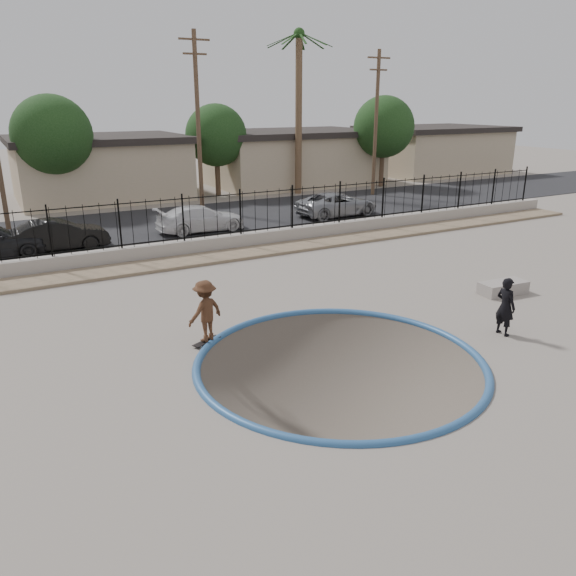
# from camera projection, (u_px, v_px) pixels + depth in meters

# --- Properties ---
(ground) EXTENTS (120.00, 120.00, 2.20)m
(ground) POSITION_uv_depth(u_px,v_px,m) (174.00, 270.00, 24.64)
(ground) COLOR gray
(ground) RESTS_ON ground
(bowl_pit) EXTENTS (6.84, 6.84, 1.80)m
(bowl_pit) POSITION_uv_depth(u_px,v_px,m) (340.00, 363.00, 13.48)
(bowl_pit) COLOR #473E36
(bowl_pit) RESTS_ON ground
(coping_ring) EXTENTS (7.04, 7.04, 0.20)m
(coping_ring) POSITION_uv_depth(u_px,v_px,m) (340.00, 363.00, 13.48)
(coping_ring) COLOR #2A5589
(coping_ring) RESTS_ON ground
(rock_strip) EXTENTS (42.00, 1.60, 0.11)m
(rock_strip) POSITION_uv_depth(u_px,v_px,m) (194.00, 260.00, 21.94)
(rock_strip) COLOR #90775E
(rock_strip) RESTS_ON ground
(retaining_wall) EXTENTS (42.00, 0.45, 0.60)m
(retaining_wall) POSITION_uv_depth(u_px,v_px,m) (185.00, 248.00, 22.78)
(retaining_wall) COLOR #9D948A
(retaining_wall) RESTS_ON ground
(fence) EXTENTS (40.00, 0.04, 1.80)m
(fence) POSITION_uv_depth(u_px,v_px,m) (183.00, 219.00, 22.40)
(fence) COLOR black
(fence) RESTS_ON retaining_wall
(street) EXTENTS (90.00, 8.00, 0.04)m
(street) POSITION_uv_depth(u_px,v_px,m) (142.00, 224.00, 28.44)
(street) COLOR black
(street) RESTS_ON ground
(house_center) EXTENTS (10.60, 8.60, 3.90)m
(house_center) POSITION_uv_depth(u_px,v_px,m) (100.00, 167.00, 35.71)
(house_center) COLOR tan
(house_center) RESTS_ON ground
(house_east) EXTENTS (12.60, 8.60, 3.90)m
(house_east) POSITION_uv_depth(u_px,v_px,m) (292.00, 157.00, 42.10)
(house_east) COLOR tan
(house_east) RESTS_ON ground
(house_east_far) EXTENTS (11.60, 8.60, 3.90)m
(house_east_far) POSITION_uv_depth(u_px,v_px,m) (433.00, 149.00, 48.49)
(house_east_far) COLOR tan
(house_east_far) RESTS_ON ground
(palm_right) EXTENTS (2.30, 2.30, 10.30)m
(palm_right) POSITION_uv_depth(u_px,v_px,m) (299.00, 78.00, 35.75)
(palm_right) COLOR brown
(palm_right) RESTS_ON ground
(utility_pole_mid) EXTENTS (1.70, 0.24, 9.50)m
(utility_pole_mid) POSITION_uv_depth(u_px,v_px,m) (198.00, 120.00, 30.36)
(utility_pole_mid) COLOR #473323
(utility_pole_mid) RESTS_ON ground
(utility_pole_right) EXTENTS (1.70, 0.24, 9.00)m
(utility_pole_right) POSITION_uv_depth(u_px,v_px,m) (376.00, 122.00, 35.91)
(utility_pole_right) COLOR #473323
(utility_pole_right) RESTS_ON ground
(street_tree_left) EXTENTS (4.32, 4.32, 6.36)m
(street_tree_left) POSITION_uv_depth(u_px,v_px,m) (52.00, 135.00, 30.73)
(street_tree_left) COLOR #473323
(street_tree_left) RESTS_ON ground
(street_tree_mid) EXTENTS (3.96, 3.96, 5.83)m
(street_tree_mid) POSITION_uv_depth(u_px,v_px,m) (216.00, 135.00, 36.24)
(street_tree_mid) COLOR #473323
(street_tree_mid) RESTS_ON ground
(street_tree_right) EXTENTS (4.32, 4.32, 6.36)m
(street_tree_right) POSITION_uv_depth(u_px,v_px,m) (384.00, 127.00, 39.94)
(street_tree_right) COLOR #473323
(street_tree_right) RESTS_ON ground
(skater) EXTENTS (1.19, 0.93, 1.61)m
(skater) POSITION_uv_depth(u_px,v_px,m) (205.00, 314.00, 14.29)
(skater) COLOR brown
(skater) RESTS_ON ground
(skateboard) EXTENTS (0.87, 0.55, 0.07)m
(skateboard) POSITION_uv_depth(u_px,v_px,m) (207.00, 341.00, 14.53)
(skateboard) COLOR black
(skateboard) RESTS_ON ground
(videographer) EXTENTS (0.40, 0.59, 1.59)m
(videographer) POSITION_uv_depth(u_px,v_px,m) (505.00, 306.00, 14.88)
(videographer) COLOR black
(videographer) RESTS_ON ground
(concrete_ledge) EXTENTS (1.65, 0.82, 0.40)m
(concrete_ledge) POSITION_uv_depth(u_px,v_px,m) (503.00, 288.00, 18.25)
(concrete_ledge) COLOR gray
(concrete_ledge) RESTS_ON ground
(car_b) EXTENTS (4.00, 1.50, 1.30)m
(car_b) POSITION_uv_depth(u_px,v_px,m) (58.00, 235.00, 23.23)
(car_b) COLOR black
(car_b) RESTS_ON street
(car_c) EXTENTS (4.25, 1.76, 1.23)m
(car_c) POSITION_uv_depth(u_px,v_px,m) (201.00, 218.00, 26.69)
(car_c) COLOR silver
(car_c) RESTS_ON street
(car_d) EXTENTS (4.70, 2.39, 1.27)m
(car_d) POSITION_uv_depth(u_px,v_px,m) (337.00, 204.00, 30.28)
(car_d) COLOR gray
(car_d) RESTS_ON street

